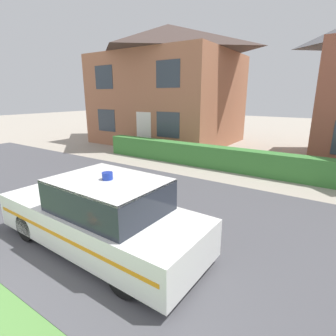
{
  "coord_description": "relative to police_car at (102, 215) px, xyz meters",
  "views": [
    {
      "loc": [
        3.91,
        -0.13,
        2.97
      ],
      "look_at": [
        0.07,
        5.61,
        1.05
      ],
      "focal_mm": 28.0,
      "sensor_mm": 36.0,
      "label": 1
    }
  ],
  "objects": [
    {
      "name": "police_car",
      "position": [
        0.0,
        0.0,
        0.0
      ],
      "size": [
        4.55,
        1.8,
        1.6
      ],
      "rotation": [
        0.0,
        0.0,
        3.12
      ],
      "color": "black",
      "rests_on": "road_strip"
    },
    {
      "name": "road_strip",
      "position": [
        -0.19,
        1.68,
        -0.68
      ],
      "size": [
        28.0,
        6.79,
        0.01
      ],
      "primitive_type": "cube",
      "color": "#4C4C51",
      "rests_on": "ground"
    },
    {
      "name": "garden_hedge",
      "position": [
        -0.09,
        6.81,
        -0.23
      ],
      "size": [
        12.33,
        0.62,
        0.91
      ],
      "primitive_type": "cube",
      "color": "#3D7F38",
      "rests_on": "ground"
    },
    {
      "name": "house_left",
      "position": [
        -6.05,
        11.41,
        2.94
      ],
      "size": [
        8.54,
        7.05,
        7.13
      ],
      "color": "#A86B4C",
      "rests_on": "ground"
    }
  ]
}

